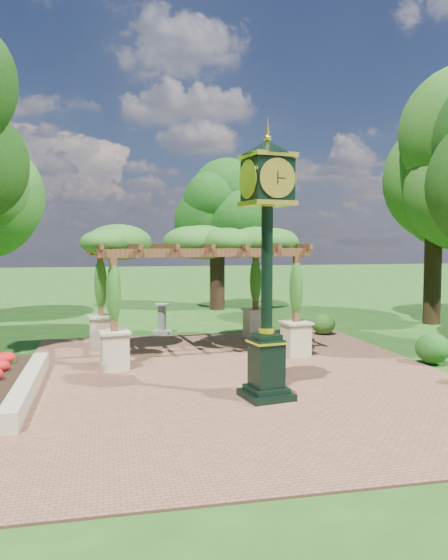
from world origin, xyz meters
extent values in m
plane|color=#1E4714|center=(0.00, 0.00, 0.00)|extent=(120.00, 120.00, 0.00)
cube|color=brown|center=(0.00, 1.00, 0.02)|extent=(10.00, 12.00, 0.04)
cube|color=#C6B793|center=(-4.60, 0.50, 0.20)|extent=(0.35, 5.00, 0.40)
cube|color=black|center=(0.14, -0.85, 0.11)|extent=(1.06, 1.06, 0.14)
cube|color=black|center=(0.14, -0.85, 0.73)|extent=(0.67, 0.67, 1.03)
cube|color=yellow|center=(0.14, -0.85, 1.18)|extent=(0.75, 0.75, 0.05)
cylinder|color=black|center=(0.14, -0.85, 2.67)|extent=(0.27, 0.27, 2.63)
cube|color=black|center=(0.14, -0.85, 4.39)|extent=(0.93, 0.93, 0.80)
cylinder|color=#ECE4C8|center=(0.22, -1.25, 4.39)|extent=(0.68, 0.16, 0.69)
cone|color=black|center=(0.14, -0.85, 5.02)|extent=(1.20, 1.20, 0.29)
sphere|color=yellow|center=(0.14, -0.85, 5.19)|extent=(0.16, 0.16, 0.16)
cube|color=beige|center=(-2.80, 2.39, 0.49)|extent=(0.72, 0.72, 0.89)
cube|color=brown|center=(-2.80, 2.39, 1.90)|extent=(0.18, 0.18, 1.84)
cube|color=beige|center=(2.14, 2.96, 0.49)|extent=(0.72, 0.72, 0.89)
cube|color=brown|center=(2.14, 2.96, 1.90)|extent=(0.18, 0.18, 1.84)
cube|color=beige|center=(-3.14, 5.36, 0.49)|extent=(0.72, 0.72, 0.89)
cube|color=brown|center=(-3.14, 5.36, 1.90)|extent=(0.18, 0.18, 1.84)
cube|color=beige|center=(1.80, 5.92, 0.49)|extent=(0.72, 0.72, 0.89)
cube|color=brown|center=(1.80, 5.92, 1.90)|extent=(0.18, 0.18, 1.84)
cube|color=brown|center=(-0.33, 2.67, 2.90)|extent=(5.74, 0.79, 0.22)
cube|color=brown|center=(-0.67, 5.64, 2.90)|extent=(5.74, 0.79, 0.22)
ellipsoid|color=#265D1A|center=(-0.50, 4.16, 3.17)|extent=(6.13, 4.21, 0.99)
cube|color=gray|center=(-1.09, 7.67, 0.05)|extent=(0.74, 0.74, 0.10)
cylinder|color=gray|center=(-1.09, 7.67, 0.52)|extent=(0.38, 0.38, 0.93)
cylinder|color=gray|center=(-1.09, 7.67, 1.00)|extent=(0.70, 0.70, 0.05)
ellipsoid|color=#1A4E15|center=(5.28, 1.28, 0.43)|extent=(0.98, 0.98, 0.79)
ellipsoid|color=#2B5A1A|center=(4.24, 6.03, 0.39)|extent=(1.02, 1.02, 0.70)
cylinder|color=#301D13|center=(2.14, 13.84, 1.41)|extent=(0.70, 0.70, 2.81)
ellipsoid|color=#154210|center=(2.14, 13.84, 5.04)|extent=(3.74, 3.74, 4.44)
cylinder|color=#2E2112|center=(9.41, 7.67, 1.67)|extent=(0.66, 0.66, 3.34)
ellipsoid|color=#2C5D1A|center=(9.41, 7.67, 5.98)|extent=(4.79, 4.79, 5.28)
camera|label=1|loc=(-2.98, -11.22, 3.18)|focal=35.00mm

